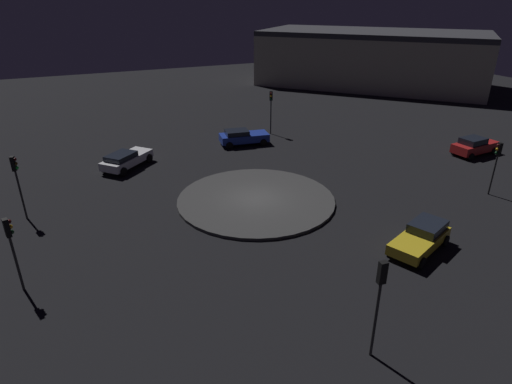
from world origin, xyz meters
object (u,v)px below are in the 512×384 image
at_px(car_yellow, 421,237).
at_px(traffic_light_south, 497,158).
at_px(car_red, 474,146).
at_px(traffic_light_west, 379,291).
at_px(traffic_light_southeast, 271,104).
at_px(traffic_light_north_near, 17,175).
at_px(car_white, 126,159).
at_px(traffic_light_north, 11,240).
at_px(car_blue, 243,137).
at_px(store_building, 372,58).

relative_size(car_yellow, traffic_light_south, 1.20).
distance_m(car_red, traffic_light_west, 27.50).
xyz_separation_m(car_red, traffic_light_southeast, (12.82, 13.61, 2.25)).
bearing_deg(traffic_light_west, traffic_light_north_near, 41.22).
distance_m(car_white, traffic_light_southeast, 15.39).
xyz_separation_m(car_red, traffic_light_south, (-6.46, 5.87, 1.93)).
height_order(car_red, traffic_light_west, traffic_light_west).
bearing_deg(car_white, car_red, -60.08).
bearing_deg(car_red, car_white, 157.37).
height_order(car_white, traffic_light_north, traffic_light_north).
bearing_deg(car_white, traffic_light_south, -76.96).
distance_m(car_yellow, traffic_light_north_near, 23.92).
xyz_separation_m(car_red, car_blue, (10.83, 17.46, -0.04)).
bearing_deg(car_yellow, store_building, -146.38).
distance_m(traffic_light_west, traffic_light_southeast, 29.46).
bearing_deg(traffic_light_north_near, traffic_light_north, -75.11).
bearing_deg(traffic_light_north_near, traffic_light_west, -40.68).
height_order(traffic_light_south, traffic_light_southeast, traffic_light_southeast).
height_order(car_white, car_red, car_red).
bearing_deg(car_white, traffic_light_west, -119.37).
relative_size(traffic_light_south, traffic_light_north_near, 0.92).
bearing_deg(car_yellow, car_blue, -106.62).
relative_size(traffic_light_north_near, traffic_light_southeast, 0.97).
xyz_separation_m(car_blue, traffic_light_southeast, (1.99, -3.85, 2.29)).
xyz_separation_m(car_yellow, traffic_light_southeast, (22.81, -1.85, 2.31)).
height_order(car_white, traffic_light_south, traffic_light_south).
distance_m(traffic_light_south, traffic_light_west, 19.06).
distance_m(car_yellow, car_red, 18.41).
height_order(car_red, traffic_light_north, traffic_light_north).
bearing_deg(traffic_light_north_near, car_yellow, -18.50).
height_order(traffic_light_west, traffic_light_southeast, traffic_light_west).
bearing_deg(car_yellow, traffic_light_west, 12.96).
height_order(car_white, car_blue, car_blue).
distance_m(car_red, store_building, 32.10).
bearing_deg(store_building, car_yellow, 103.00).
bearing_deg(store_building, traffic_light_north, 83.76).
distance_m(traffic_light_north, traffic_light_southeast, 28.18).
relative_size(car_white, car_blue, 0.98).
height_order(car_red, traffic_light_south, traffic_light_south).
height_order(car_white, traffic_light_north_near, traffic_light_north_near).
bearing_deg(car_blue, car_red, -23.48).
bearing_deg(car_blue, traffic_light_west, -93.33).
relative_size(traffic_light_north, traffic_light_southeast, 0.90).
bearing_deg(traffic_light_southeast, car_blue, -33.18).
bearing_deg(traffic_light_west, traffic_light_southeast, -12.14).
xyz_separation_m(traffic_light_north_near, traffic_light_west, (-18.03, -12.68, 0.14)).
bearing_deg(traffic_light_west, car_red, -50.32).
xyz_separation_m(car_white, car_blue, (1.70, -10.92, -0.01)).
height_order(traffic_light_south, traffic_light_west, traffic_light_west).
xyz_separation_m(car_red, traffic_light_west, (-15.16, 22.82, 2.29)).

